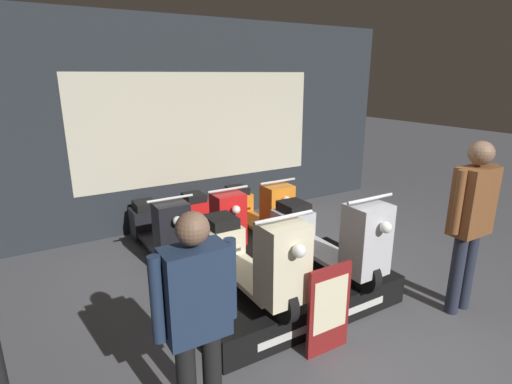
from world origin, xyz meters
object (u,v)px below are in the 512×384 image
Objects in this scene: scooter_backrow_2 at (257,209)px; person_left_browsing at (196,312)px; scooter_backrow_0 at (159,228)px; scooter_backrow_1 at (211,218)px; scooter_display_right at (328,236)px; scooter_display_left at (250,256)px; person_right_browsing at (471,215)px; price_sign_board at (329,310)px.

person_left_browsing is at bearing -127.04° from scooter_backrow_2.
scooter_backrow_0 is 0.77m from scooter_backrow_1.
scooter_display_right is 2.32m from scooter_backrow_0.
scooter_display_right is at bearing -97.46° from scooter_backrow_2.
scooter_backrow_1 is 1.00× the size of scooter_backrow_2.
scooter_backrow_1 is (0.77, 0.00, 0.00)m from scooter_backrow_0.
scooter_display_left is 1.98m from scooter_backrow_1.
person_right_browsing is at bearing -75.96° from scooter_backrow_2.
scooter_backrow_2 is 3.04m from person_right_browsing.
scooter_display_right is 1.04× the size of person_left_browsing.
scooter_backrow_0 is 2.76m from price_sign_board.
scooter_backrow_0 is (-1.28, 1.90, -0.30)m from scooter_display_right.
scooter_backrow_2 is 0.94× the size of person_right_browsing.
person_right_browsing is at bearing -0.00° from person_left_browsing.
person_left_browsing is at bearing -134.35° from scooter_display_left.
scooter_backrow_0 is 0.94× the size of person_right_browsing.
scooter_backrow_2 is 2.01× the size of price_sign_board.
person_left_browsing is at bearing -116.00° from scooter_backrow_1.
scooter_display_left is 0.94× the size of person_right_browsing.
price_sign_board is at bearing -92.51° from scooter_backrow_1.
price_sign_board is (-0.64, -0.78, -0.27)m from scooter_display_right.
person_right_browsing reaches higher than scooter_backrow_1.
scooter_backrow_0 is 1.00× the size of scooter_backrow_2.
scooter_display_left is at bearing -80.62° from scooter_backrow_0.
scooter_backrow_0 is at bearing 124.02° from scooter_display_right.
scooter_display_right reaches higher than scooter_backrow_0.
person_left_browsing is (-0.95, -0.97, 0.24)m from scooter_display_left.
person_left_browsing is 1.93× the size of price_sign_board.
person_right_browsing reaches higher than person_left_browsing.
person_left_browsing is 1.40m from price_sign_board.
person_left_browsing reaches higher than scooter_backrow_0.
scooter_backrow_1 reaches higher than price_sign_board.
person_right_browsing is at bearing -6.80° from price_sign_board.
scooter_backrow_1 is 3.30m from person_right_browsing.
scooter_display_left is 1.95m from scooter_backrow_0.
scooter_display_right is at bearing 134.92° from person_right_browsing.
scooter_backrow_0 is at bearing 103.61° from price_sign_board.
scooter_backrow_2 is (1.53, 0.00, 0.00)m from scooter_backrow_0.
scooter_backrow_0 is 1.00× the size of scooter_backrow_1.
scooter_backrow_0 is at bearing 77.55° from person_left_browsing.
person_left_browsing reaches higher than scooter_backrow_1.
scooter_backrow_0 is at bearing 128.09° from person_right_browsing.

